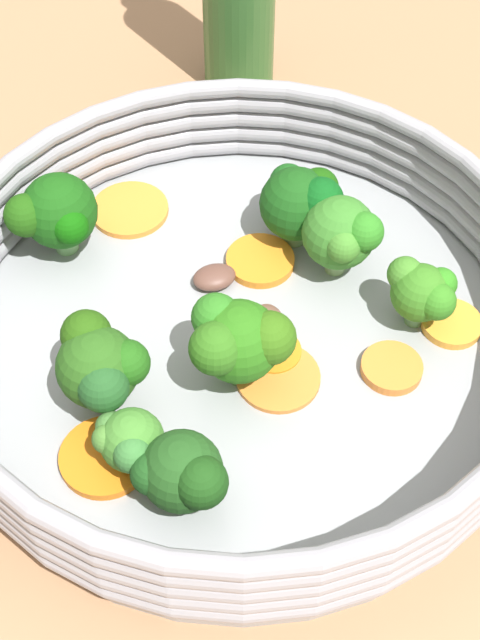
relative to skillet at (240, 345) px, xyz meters
The scene contains 21 objects.
ground_plane 0.01m from the skillet, ahead, with size 4.00×4.00×0.00m, color #A27450.
skillet is the anchor object (origin of this frame).
skillet_rim_wall 0.04m from the skillet, ahead, with size 0.32×0.32×0.06m.
skillet_rivet_right 0.15m from the skillet, 98.40° to the right, with size 0.01×0.01×0.01m, color #92949D.
carrot_slice_0 0.10m from the skillet, 97.67° to the right, with size 0.05×0.05×0.00m, color orange.
carrot_slice_1 0.04m from the skillet, 20.99° to the right, with size 0.04×0.04×0.00m, color orange.
carrot_slice_2 0.02m from the skillet, 10.01° to the left, with size 0.03×0.03×0.00m, color orange.
carrot_slice_3 0.12m from the skillet, 157.95° to the left, with size 0.05×0.05×0.00m, color orange.
carrot_slice_4 0.12m from the skillet, 37.00° to the left, with size 0.03×0.03×0.00m, color orange.
carrot_slice_5 0.06m from the skillet, 111.07° to the left, with size 0.04×0.04×0.01m, color orange.
carrot_slice_6 0.08m from the skillet, 17.39° to the left, with size 0.03×0.03×0.01m, color orange.
broccoli_floret_0 0.09m from the skillet, 114.81° to the right, with size 0.05×0.04×0.05m.
broccoli_floret_1 0.10m from the skillet, 90.62° to the right, with size 0.04×0.03×0.04m.
broccoli_floret_2 0.10m from the skillet, 39.95° to the left, with size 0.04×0.03×0.04m.
broccoli_floret_3 0.08m from the skillet, 73.66° to the left, with size 0.05×0.04×0.05m.
broccoli_floret_4 0.09m from the skillet, 98.29° to the left, with size 0.05×0.05×0.05m.
broccoli_floret_5 0.13m from the skillet, behind, with size 0.05×0.05×0.05m.
broccoli_floret_6 0.05m from the skillet, 59.38° to the right, with size 0.06×0.05×0.05m.
broccoli_floret_7 0.11m from the skillet, 71.90° to the right, with size 0.05×0.04×0.04m.
mushroom_piece_0 0.04m from the skillet, 143.62° to the left, with size 0.03×0.02×0.01m, color brown.
mushroom_piece_1 0.02m from the skillet, 58.92° to the left, with size 0.02×0.02×0.01m, color brown.
Camera 1 is at (0.16, -0.25, 0.40)m, focal length 50.00 mm.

